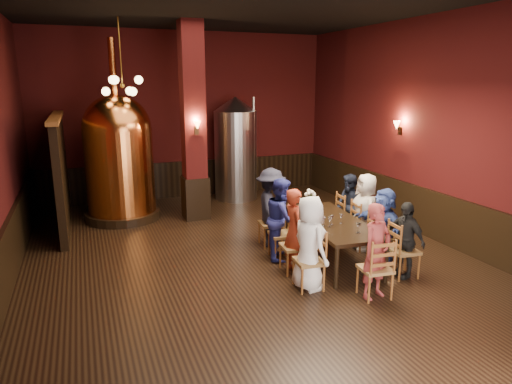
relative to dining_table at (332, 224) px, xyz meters
name	(u,v)px	position (x,y,z in m)	size (l,w,h in m)	color
room	(247,137)	(-1.39, 0.66, 1.56)	(10.00, 10.02, 4.50)	black
wainscot_right	(421,210)	(2.57, 0.66, -0.19)	(0.08, 9.90, 1.00)	black
wainscot_back	(188,179)	(-1.39, 5.62, -0.19)	(7.90, 0.08, 1.00)	black
wainscot_left	(7,261)	(-5.35, 0.66, -0.19)	(0.08, 9.90, 1.00)	black
column	(193,123)	(-1.69, 3.46, 1.56)	(0.58, 0.58, 4.50)	#400E0D
partition	(61,174)	(-4.59, 3.86, 0.51)	(0.22, 3.50, 2.40)	black
pendant_cluster	(122,86)	(-3.19, 3.56, 2.41)	(0.90, 0.90, 1.70)	#A57226
sconce_wall	(400,127)	(2.51, 1.46, 1.51)	(0.20, 0.20, 0.36)	black
sconce_column	(196,127)	(-1.69, 3.16, 1.51)	(0.20, 0.20, 0.36)	black
dining_table	(332,224)	(0.00, 0.00, 0.00)	(1.22, 2.48, 0.75)	black
chair_0	(309,261)	(-0.94, -0.92, -0.23)	(0.46, 0.46, 0.92)	brown
person_0	(309,243)	(-0.94, -0.92, 0.06)	(0.74, 0.48, 1.51)	white
chair_1	(294,246)	(-0.88, -0.25, -0.23)	(0.46, 0.46, 0.92)	brown
person_1	(294,231)	(-0.88, -0.25, 0.05)	(0.54, 0.35, 1.47)	maroon
chair_2	(282,234)	(-0.82, 0.41, -0.23)	(0.46, 0.46, 0.92)	brown
person_2	(282,219)	(-0.82, 0.41, 0.07)	(0.73, 0.36, 1.51)	navy
chair_3	(271,223)	(-0.76, 1.07, -0.23)	(0.46, 0.46, 0.92)	brown
person_3	(271,208)	(-0.76, 1.07, 0.10)	(1.01, 0.58, 1.57)	black
chair_4	(404,250)	(0.76, -1.07, -0.23)	(0.46, 0.46, 0.92)	brown
person_4	(405,240)	(0.76, -1.07, -0.04)	(0.76, 0.32, 1.29)	black
chair_5	(383,237)	(0.82, -0.41, -0.23)	(0.46, 0.46, 0.92)	brown
person_5	(383,225)	(0.82, -0.41, 0.00)	(1.27, 0.40, 1.37)	#324997
chair_6	(365,226)	(0.88, 0.25, -0.23)	(0.46, 0.46, 0.92)	brown
person_6	(365,212)	(0.88, 0.25, 0.06)	(0.73, 0.48, 1.50)	beige
chair_7	(349,216)	(0.94, 0.92, -0.23)	(0.46, 0.46, 0.92)	brown
person_7	(349,207)	(0.94, 0.92, -0.01)	(0.66, 0.32, 1.35)	black
chair_8	(375,268)	(-0.14, -1.54, -0.23)	(0.46, 0.46, 0.92)	brown
person_8	(376,251)	(-0.14, -1.54, 0.05)	(0.54, 0.35, 1.47)	maroon
copper_kettle	(119,156)	(-3.33, 4.03, 0.81)	(1.75, 1.75, 4.12)	black
steel_vessel	(236,149)	(-0.20, 4.88, 0.71)	(1.34, 1.34, 2.79)	#B2B2B7
rose_vase	(311,195)	(0.03, 0.90, 0.31)	(0.22, 0.22, 0.38)	white
wine_glass_0	(332,220)	(-0.14, -0.22, 0.15)	(0.07, 0.07, 0.17)	white
wine_glass_1	(306,206)	(-0.15, 0.76, 0.15)	(0.07, 0.07, 0.17)	white
wine_glass_2	(359,228)	(0.06, -0.76, 0.15)	(0.07, 0.07, 0.17)	white
wine_glass_3	(322,216)	(-0.19, 0.03, 0.15)	(0.07, 0.07, 0.17)	white
wine_glass_4	(358,228)	(0.04, -0.76, 0.15)	(0.07, 0.07, 0.17)	white
wine_glass_5	(329,222)	(-0.23, -0.31, 0.15)	(0.07, 0.07, 0.17)	white
wine_glass_6	(324,221)	(-0.30, -0.23, 0.15)	(0.07, 0.07, 0.17)	white
wine_glass_7	(341,219)	(0.05, -0.22, 0.15)	(0.07, 0.07, 0.17)	white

